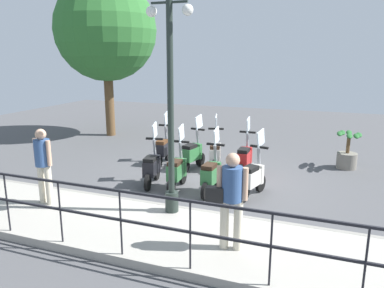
{
  "coord_description": "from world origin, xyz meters",
  "views": [
    {
      "loc": [
        -8.76,
        -2.9,
        3.19
      ],
      "look_at": [
        0.2,
        0.5,
        0.9
      ],
      "focal_mm": 35.0,
      "sensor_mm": 36.0,
      "label": 1
    }
  ],
  "objects_px": {
    "tree_large": "(106,30)",
    "scooter_near_1": "(211,174)",
    "scooter_near_3": "(152,166)",
    "pedestrian_with_bag": "(231,194)",
    "scooter_near_2": "(177,170)",
    "scooter_far_1": "(215,153)",
    "scooter_far_0": "(245,157)",
    "potted_palm": "(347,153)",
    "scooter_far_3": "(163,148)",
    "pedestrian_distant": "(43,160)",
    "scooter_near_0": "(253,177)",
    "scooter_far_2": "(193,153)",
    "lamp_post_near": "(171,117)"
  },
  "relations": [
    {
      "from": "potted_palm",
      "to": "scooter_far_1",
      "type": "xyz_separation_m",
      "value": [
        -1.47,
        3.51,
        0.04
      ]
    },
    {
      "from": "pedestrian_distant",
      "to": "lamp_post_near",
      "type": "bearing_deg",
      "value": 111.13
    },
    {
      "from": "pedestrian_with_bag",
      "to": "scooter_near_2",
      "type": "distance_m",
      "value": 3.33
    },
    {
      "from": "lamp_post_near",
      "to": "pedestrian_distant",
      "type": "height_order",
      "value": "lamp_post_near"
    },
    {
      "from": "scooter_far_2",
      "to": "scooter_far_1",
      "type": "bearing_deg",
      "value": -55.92
    },
    {
      "from": "potted_palm",
      "to": "scooter_near_3",
      "type": "xyz_separation_m",
      "value": [
        -3.28,
        4.59,
        0.04
      ]
    },
    {
      "from": "lamp_post_near",
      "to": "scooter_far_2",
      "type": "relative_size",
      "value": 2.8
    },
    {
      "from": "pedestrian_with_bag",
      "to": "scooter_near_2",
      "type": "bearing_deg",
      "value": 30.72
    },
    {
      "from": "scooter_near_0",
      "to": "scooter_near_1",
      "type": "bearing_deg",
      "value": 113.82
    },
    {
      "from": "scooter_far_3",
      "to": "scooter_near_1",
      "type": "bearing_deg",
      "value": -137.82
    },
    {
      "from": "tree_large",
      "to": "scooter_near_1",
      "type": "xyz_separation_m",
      "value": [
        -4.85,
        -5.86,
        -3.62
      ]
    },
    {
      "from": "tree_large",
      "to": "potted_palm",
      "type": "height_order",
      "value": "tree_large"
    },
    {
      "from": "pedestrian_distant",
      "to": "scooter_near_3",
      "type": "relative_size",
      "value": 1.03
    },
    {
      "from": "scooter_far_1",
      "to": "scooter_far_0",
      "type": "bearing_deg",
      "value": -114.12
    },
    {
      "from": "scooter_far_0",
      "to": "scooter_far_2",
      "type": "relative_size",
      "value": 1.0
    },
    {
      "from": "scooter_far_2",
      "to": "scooter_far_3",
      "type": "xyz_separation_m",
      "value": [
        0.22,
        1.01,
        0.0
      ]
    },
    {
      "from": "pedestrian_distant",
      "to": "scooter_near_0",
      "type": "bearing_deg",
      "value": 129.52
    },
    {
      "from": "pedestrian_with_bag",
      "to": "potted_palm",
      "type": "xyz_separation_m",
      "value": [
        5.93,
        -1.88,
        -0.63
      ]
    },
    {
      "from": "pedestrian_with_bag",
      "to": "scooter_far_0",
      "type": "height_order",
      "value": "pedestrian_with_bag"
    },
    {
      "from": "scooter_near_2",
      "to": "tree_large",
      "type": "bearing_deg",
      "value": 42.74
    },
    {
      "from": "scooter_far_0",
      "to": "scooter_far_2",
      "type": "bearing_deg",
      "value": 93.13
    },
    {
      "from": "scooter_near_2",
      "to": "scooter_far_2",
      "type": "height_order",
      "value": "same"
    },
    {
      "from": "pedestrian_with_bag",
      "to": "scooter_far_1",
      "type": "distance_m",
      "value": 4.78
    },
    {
      "from": "pedestrian_distant",
      "to": "scooter_near_3",
      "type": "distance_m",
      "value": 2.64
    },
    {
      "from": "pedestrian_with_bag",
      "to": "scooter_far_2",
      "type": "bearing_deg",
      "value": 20.7
    },
    {
      "from": "scooter_near_3",
      "to": "scooter_far_2",
      "type": "height_order",
      "value": "same"
    },
    {
      "from": "pedestrian_with_bag",
      "to": "tree_large",
      "type": "height_order",
      "value": "tree_large"
    },
    {
      "from": "scooter_near_1",
      "to": "scooter_far_3",
      "type": "height_order",
      "value": "same"
    },
    {
      "from": "scooter_near_2",
      "to": "scooter_near_3",
      "type": "relative_size",
      "value": 1.0
    },
    {
      "from": "pedestrian_distant",
      "to": "scooter_near_2",
      "type": "bearing_deg",
      "value": 144.78
    },
    {
      "from": "pedestrian_distant",
      "to": "scooter_near_0",
      "type": "relative_size",
      "value": 1.03
    },
    {
      "from": "potted_palm",
      "to": "scooter_near_1",
      "type": "distance_m",
      "value": 4.5
    },
    {
      "from": "pedestrian_with_bag",
      "to": "scooter_far_3",
      "type": "height_order",
      "value": "pedestrian_with_bag"
    },
    {
      "from": "potted_palm",
      "to": "scooter_near_3",
      "type": "distance_m",
      "value": 5.64
    },
    {
      "from": "scooter_near_1",
      "to": "scooter_near_3",
      "type": "xyz_separation_m",
      "value": [
        0.05,
        1.57,
        0.0
      ]
    },
    {
      "from": "pedestrian_distant",
      "to": "scooter_near_2",
      "type": "relative_size",
      "value": 1.03
    },
    {
      "from": "scooter_far_2",
      "to": "pedestrian_with_bag",
      "type": "bearing_deg",
      "value": -140.37
    },
    {
      "from": "scooter_far_3",
      "to": "scooter_near_3",
      "type": "bearing_deg",
      "value": -170.22
    },
    {
      "from": "scooter_near_2",
      "to": "scooter_near_0",
      "type": "bearing_deg",
      "value": -88.32
    },
    {
      "from": "scooter_near_1",
      "to": "scooter_far_0",
      "type": "height_order",
      "value": "same"
    },
    {
      "from": "scooter_near_1",
      "to": "scooter_far_3",
      "type": "distance_m",
      "value": 2.78
    },
    {
      "from": "tree_large",
      "to": "scooter_near_1",
      "type": "distance_m",
      "value": 8.42
    },
    {
      "from": "scooter_near_0",
      "to": "scooter_far_0",
      "type": "height_order",
      "value": "same"
    },
    {
      "from": "potted_palm",
      "to": "scooter_near_3",
      "type": "bearing_deg",
      "value": 125.5
    },
    {
      "from": "scooter_near_0",
      "to": "scooter_far_1",
      "type": "relative_size",
      "value": 1.0
    },
    {
      "from": "tree_large",
      "to": "scooter_near_1",
      "type": "height_order",
      "value": "tree_large"
    },
    {
      "from": "scooter_far_3",
      "to": "tree_large",
      "type": "bearing_deg",
      "value": 44.73
    },
    {
      "from": "scooter_far_3",
      "to": "pedestrian_with_bag",
      "type": "bearing_deg",
      "value": -150.44
    },
    {
      "from": "scooter_far_0",
      "to": "scooter_far_3",
      "type": "relative_size",
      "value": 1.0
    },
    {
      "from": "scooter_near_1",
      "to": "scooter_far_1",
      "type": "xyz_separation_m",
      "value": [
        1.86,
        0.49,
        0.0
      ]
    }
  ]
}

